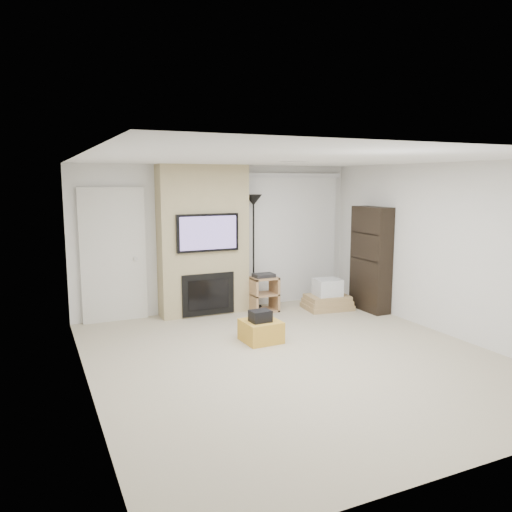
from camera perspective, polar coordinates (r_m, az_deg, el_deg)
name	(u,v)px	position (r m, az deg, el deg)	size (l,w,h in m)	color
floor	(295,358)	(6.52, 4.48, -11.51)	(5.00, 5.50, 0.00)	#C2B699
ceiling	(297,159)	(6.13, 4.76, 11.00)	(5.00, 5.50, 0.00)	white
wall_back	(219,238)	(8.69, -4.26, 2.06)	(5.00, 2.50, 0.00)	white
wall_front	(476,315)	(4.08, 23.89, -6.24)	(5.00, 2.50, 0.00)	white
wall_left	(85,278)	(5.46, -18.99, -2.34)	(5.50, 2.50, 0.00)	white
wall_right	(447,250)	(7.73, 21.03, 0.68)	(5.50, 2.50, 0.00)	white
hvac_vent	(294,162)	(7.02, 4.41, 10.68)	(0.35, 0.18, 0.01)	silver
ottoman	(261,331)	(7.08, 0.56, -8.56)	(0.50, 0.50, 0.30)	gold
black_bag	(260,316)	(6.97, 0.50, -6.88)	(0.28, 0.22, 0.16)	black
fireplace_wall	(204,241)	(8.37, -6.01, 1.69)	(1.50, 0.47, 2.50)	tan
entry_door	(113,256)	(8.23, -15.98, 0.00)	(1.02, 0.11, 2.14)	silver
vertical_blinds	(291,233)	(9.21, 4.04, 2.59)	(1.98, 0.10, 2.37)	silver
floor_lamp	(253,219)	(8.63, -0.29, 4.22)	(0.30, 0.30, 2.00)	black
av_stand	(264,292)	(8.61, 0.89, -4.08)	(0.45, 0.38, 0.66)	tan
box_stack	(327,297)	(8.89, 8.15, -4.71)	(0.86, 0.68, 0.53)	tan
bookshelf	(371,259)	(8.82, 13.00, -0.34)	(0.30, 0.80, 1.80)	black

